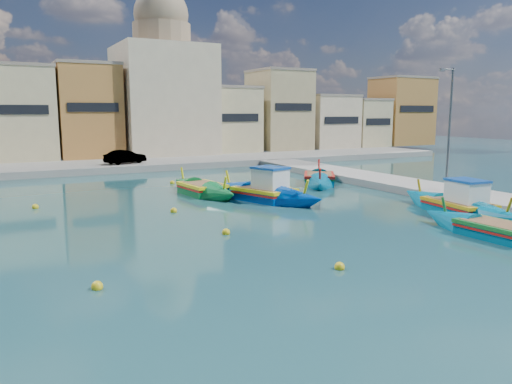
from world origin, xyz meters
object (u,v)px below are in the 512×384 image
object	(u,v)px
church_block	(163,84)
luzzu_blue_cabin	(265,194)
luzzu_turquoise_cabin	(459,207)
luzzu_cyan_mid	(319,180)
quay_street_lamp	(449,129)
luzzu_green	(202,190)
luzzu_blue_south	(499,233)

from	to	relation	value
church_block	luzzu_blue_cabin	size ratio (longest dim) A/B	2.06
luzzu_turquoise_cabin	luzzu_cyan_mid	bearing A→B (deg)	90.45
quay_street_lamp	luzzu_green	distance (m)	16.02
luzzu_cyan_mid	luzzu_blue_south	bearing A→B (deg)	-98.82
luzzu_blue_cabin	church_block	bearing A→B (deg)	84.17
luzzu_cyan_mid	luzzu_green	size ratio (longest dim) A/B	1.03
quay_street_lamp	church_block	bearing A→B (deg)	102.35
church_block	quay_street_lamp	size ratio (longest dim) A/B	2.39
church_block	luzzu_cyan_mid	bearing A→B (deg)	-80.64
church_block	luzzu_green	xyz separation A→B (m)	(-5.58, -25.60, -8.13)
quay_street_lamp	luzzu_green	size ratio (longest dim) A/B	0.95
luzzu_cyan_mid	quay_street_lamp	bearing A→B (deg)	-69.70
luzzu_green	luzzu_blue_south	size ratio (longest dim) A/B	1.02
luzzu_cyan_mid	luzzu_green	xyz separation A→B (m)	(-9.70, -0.58, -0.00)
luzzu_turquoise_cabin	luzzu_green	world-z (taller)	luzzu_turquoise_cabin
church_block	luzzu_cyan_mid	size ratio (longest dim) A/B	2.20
luzzu_turquoise_cabin	luzzu_blue_south	world-z (taller)	luzzu_turquoise_cabin
quay_street_lamp	luzzu_blue_cabin	size ratio (longest dim) A/B	0.86
luzzu_blue_cabin	luzzu_blue_south	xyz separation A→B (m)	(4.45, -12.82, -0.14)
luzzu_cyan_mid	luzzu_blue_south	size ratio (longest dim) A/B	1.05
luzzu_turquoise_cabin	luzzu_blue_cabin	bearing A→B (deg)	130.78
church_block	luzzu_blue_south	world-z (taller)	church_block
quay_street_lamp	luzzu_blue_cabin	world-z (taller)	quay_street_lamp
quay_street_lamp	luzzu_turquoise_cabin	bearing A→B (deg)	-130.14
church_block	luzzu_turquoise_cabin	xyz separation A→B (m)	(4.23, -37.82, -8.05)
luzzu_blue_cabin	quay_street_lamp	bearing A→B (deg)	-23.61
church_block	quay_street_lamp	world-z (taller)	church_block
luzzu_blue_cabin	luzzu_green	bearing A→B (deg)	123.89
luzzu_cyan_mid	luzzu_blue_south	distance (m)	17.44
church_block	quay_street_lamp	xyz separation A→B (m)	(7.44, -34.00, -4.07)
quay_street_lamp	luzzu_cyan_mid	size ratio (longest dim) A/B	0.92
luzzu_cyan_mid	luzzu_green	world-z (taller)	luzzu_cyan_mid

